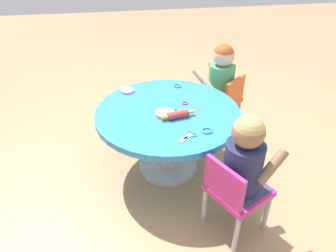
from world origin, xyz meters
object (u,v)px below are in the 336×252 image
(seated_child_right, at_px, (221,75))
(child_chair_left, at_px, (234,191))
(child_chair_right, at_px, (223,101))
(craft_table, at_px, (168,124))
(seated_child_left, at_px, (245,158))
(craft_scissors, at_px, (189,136))
(rolling_pin, at_px, (178,115))

(seated_child_right, bearing_deg, child_chair_left, 167.56)
(child_chair_left, relative_size, seated_child_right, 1.05)
(child_chair_left, relative_size, child_chair_right, 1.00)
(craft_table, bearing_deg, seated_child_left, -152.30)
(craft_table, bearing_deg, seated_child_right, -49.24)
(craft_table, bearing_deg, craft_scissors, -166.34)
(seated_child_right, bearing_deg, seated_child_left, 169.23)
(child_chair_right, height_order, rolling_pin, rolling_pin)
(child_chair_right, xyz_separation_m, seated_child_right, (0.03, 0.03, 0.23))
(child_chair_right, relative_size, craft_scissors, 3.91)
(child_chair_right, bearing_deg, seated_child_right, 40.32)
(child_chair_right, xyz_separation_m, craft_scissors, (-0.73, 0.46, 0.20))
(seated_child_right, relative_size, craft_scissors, 3.72)
(child_chair_right, distance_m, craft_scissors, 0.88)
(craft_table, bearing_deg, child_chair_left, -155.69)
(child_chair_right, height_order, seated_child_right, seated_child_right)
(craft_table, xyz_separation_m, child_chair_right, (0.41, -0.54, -0.09))
(seated_child_left, height_order, child_chair_right, seated_child_left)
(craft_table, distance_m, seated_child_left, 0.69)
(seated_child_left, distance_m, rolling_pin, 0.56)
(seated_child_left, distance_m, child_chair_right, 1.06)
(craft_table, distance_m, rolling_pin, 0.17)
(child_chair_left, height_order, rolling_pin, rolling_pin)
(seated_child_left, bearing_deg, craft_scissors, 40.03)
(craft_table, distance_m, child_chair_left, 0.68)
(craft_scissors, bearing_deg, seated_child_right, -29.89)
(child_chair_left, xyz_separation_m, rolling_pin, (0.51, 0.23, 0.22))
(seated_child_left, relative_size, rolling_pin, 2.22)
(seated_child_left, distance_m, seated_child_right, 1.06)
(seated_child_left, height_order, rolling_pin, seated_child_left)
(seated_child_left, bearing_deg, child_chair_right, -12.50)
(seated_child_left, xyz_separation_m, craft_scissors, (0.28, 0.24, -0.03))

